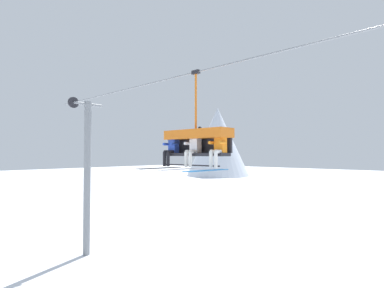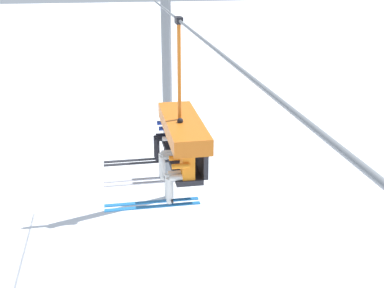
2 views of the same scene
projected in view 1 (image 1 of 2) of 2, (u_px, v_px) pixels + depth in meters
name	position (u px, v px, depth m)	size (l,w,h in m)	color
mountain_peak_west	(218.00, 142.00, 71.60)	(14.86, 14.86, 16.30)	silver
lift_tower_near	(87.00, 173.00, 15.72)	(0.36, 1.88, 8.17)	slate
lift_cable	(228.00, 64.00, 8.74)	(21.31, 0.05, 0.05)	slate
chairlift_chair	(197.00, 138.00, 9.58)	(2.42, 0.74, 3.06)	#232328
skier_blue	(171.00, 148.00, 10.08)	(0.46, 1.70, 1.23)	#2847B7
skier_white	(193.00, 147.00, 9.41)	(0.48, 1.70, 1.34)	silver
skier_orange	(218.00, 147.00, 8.74)	(0.46, 1.70, 1.23)	orange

